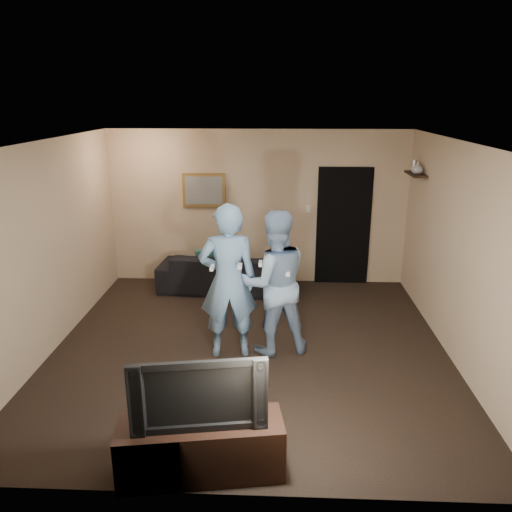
{
  "coord_description": "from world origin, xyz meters",
  "views": [
    {
      "loc": [
        0.33,
        -5.76,
        3.09
      ],
      "look_at": [
        0.07,
        0.3,
        1.15
      ],
      "focal_mm": 35.0,
      "sensor_mm": 36.0,
      "label": 1
    }
  ],
  "objects_px": {
    "tv_console": "(201,448)",
    "wii_player_left": "(228,281)",
    "sofa": "(225,271)",
    "wii_player_right": "(274,283)",
    "television": "(199,390)"
  },
  "relations": [
    {
      "from": "wii_player_left",
      "to": "wii_player_right",
      "type": "bearing_deg",
      "value": 11.5
    },
    {
      "from": "sofa",
      "to": "wii_player_left",
      "type": "height_order",
      "value": "wii_player_left"
    },
    {
      "from": "sofa",
      "to": "television",
      "type": "xyz_separation_m",
      "value": [
        0.23,
        -4.29,
        0.5
      ]
    },
    {
      "from": "tv_console",
      "to": "wii_player_left",
      "type": "relative_size",
      "value": 0.72
    },
    {
      "from": "sofa",
      "to": "wii_player_right",
      "type": "distance_m",
      "value": 2.31
    },
    {
      "from": "sofa",
      "to": "television",
      "type": "relative_size",
      "value": 1.96
    },
    {
      "from": "sofa",
      "to": "wii_player_right",
      "type": "relative_size",
      "value": 1.19
    },
    {
      "from": "tv_console",
      "to": "wii_player_left",
      "type": "distance_m",
      "value": 2.23
    },
    {
      "from": "tv_console",
      "to": "wii_player_right",
      "type": "height_order",
      "value": "wii_player_right"
    },
    {
      "from": "sofa",
      "to": "wii_player_left",
      "type": "relative_size",
      "value": 1.13
    },
    {
      "from": "tv_console",
      "to": "wii_player_right",
      "type": "relative_size",
      "value": 0.76
    },
    {
      "from": "television",
      "to": "sofa",
      "type": "bearing_deg",
      "value": 84.29
    },
    {
      "from": "sofa",
      "to": "wii_player_right",
      "type": "height_order",
      "value": "wii_player_right"
    },
    {
      "from": "tv_console",
      "to": "sofa",
      "type": "bearing_deg",
      "value": 84.29
    },
    {
      "from": "wii_player_left",
      "to": "wii_player_right",
      "type": "xyz_separation_m",
      "value": [
        0.55,
        0.11,
        -0.05
      ]
    }
  ]
}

